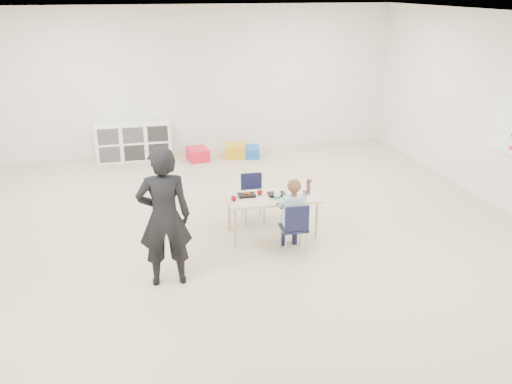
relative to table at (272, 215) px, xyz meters
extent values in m
plane|color=#C5B897|center=(-0.45, -0.41, -0.28)|extent=(9.00, 9.00, 0.00)
plane|color=white|center=(-0.45, -0.41, 2.52)|extent=(9.00, 9.00, 0.00)
cube|color=white|center=(-0.45, 4.09, 1.12)|extent=(8.00, 0.02, 2.80)
cube|color=beige|center=(0.00, 0.00, 0.25)|extent=(1.22, 0.65, 0.03)
cube|color=black|center=(0.07, 0.02, 0.28)|extent=(0.23, 0.17, 0.03)
cube|color=black|center=(-0.32, 0.09, 0.28)|extent=(0.23, 0.17, 0.03)
cube|color=white|center=(0.04, -0.09, 0.32)|extent=(0.07, 0.07, 0.10)
ellipsoid|color=#B28349|center=(0.28, -0.13, 0.30)|extent=(0.09, 0.09, 0.07)
sphere|color=maroon|center=(-0.14, 0.09, 0.31)|extent=(0.07, 0.07, 0.07)
sphere|color=maroon|center=(-0.52, -0.04, 0.31)|extent=(0.07, 0.07, 0.07)
cube|color=white|center=(-1.65, 3.87, 0.07)|extent=(1.40, 0.40, 0.70)
cube|color=white|center=(3.53, 0.19, 0.97)|extent=(0.02, 0.60, 0.80)
imported|color=black|center=(-1.47, -0.91, 0.52)|extent=(0.59, 0.40, 1.59)
cube|color=red|center=(-0.49, 3.52, -0.16)|extent=(0.42, 0.51, 0.23)
cube|color=orange|center=(0.27, 3.57, -0.16)|extent=(0.50, 0.57, 0.24)
cube|color=blue|center=(0.55, 3.47, -0.18)|extent=(0.40, 0.47, 0.20)
camera|label=1|loc=(-1.80, -6.33, 2.86)|focal=38.00mm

